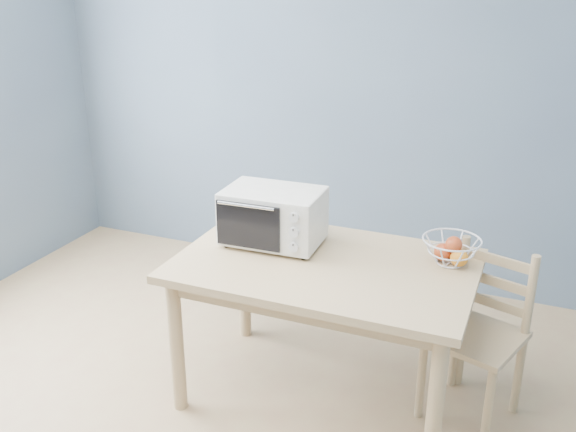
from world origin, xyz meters
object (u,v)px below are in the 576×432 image
at_px(toaster_oven, 270,215).
at_px(fruit_basket, 452,250).
at_px(dining_chair, 478,337).
at_px(dining_table, 325,281).

height_order(toaster_oven, fruit_basket, toaster_oven).
relative_size(toaster_oven, dining_chair, 0.58).
bearing_deg(fruit_basket, dining_chair, -17.54).
xyz_separation_m(dining_table, fruit_basket, (0.55, 0.21, 0.17)).
bearing_deg(dining_table, toaster_oven, 162.14).
bearing_deg(toaster_oven, dining_chair, 0.98).
height_order(dining_table, fruit_basket, fruit_basket).
distance_m(toaster_oven, fruit_basket, 0.90).
height_order(toaster_oven, dining_chair, toaster_oven).
bearing_deg(dining_chair, toaster_oven, -158.97).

